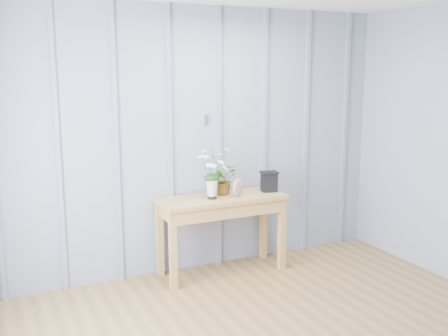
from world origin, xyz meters
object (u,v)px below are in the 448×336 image
sideboard (222,208)px  daisy_vase (212,165)px  felt_disc_vessel (238,187)px  carved_box (269,181)px

sideboard → daisy_vase: 0.45m
sideboard → felt_disc_vessel: felt_disc_vessel is taller
sideboard → carved_box: 0.55m
sideboard → daisy_vase: (-0.12, -0.04, 0.43)m
sideboard → carved_box: (0.50, -0.01, 0.22)m
felt_disc_vessel → carved_box: 0.37m
daisy_vase → felt_disc_vessel: 0.34m
sideboard → carved_box: carved_box is taller
sideboard → felt_disc_vessel: 0.25m
felt_disc_vessel → carved_box: (0.37, 0.05, 0.01)m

